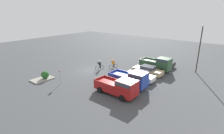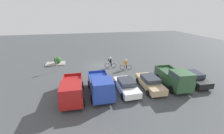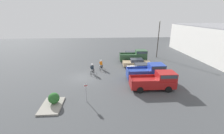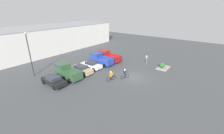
# 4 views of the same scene
# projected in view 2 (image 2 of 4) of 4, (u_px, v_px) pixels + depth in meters

# --- Properties ---
(ground_plane) EXTENTS (80.00, 80.00, 0.00)m
(ground_plane) POSITION_uv_depth(u_px,v_px,m) (101.00, 66.00, 23.99)
(ground_plane) COLOR #424447
(sedan_0) EXTENTS (2.06, 4.45, 1.43)m
(sedan_0) POSITION_uv_depth(u_px,v_px,m) (193.00, 78.00, 17.90)
(sedan_0) COLOR black
(sedan_0) RESTS_ON ground_plane
(pickup_truck_0) EXTENTS (2.36, 5.15, 2.32)m
(pickup_truck_0) POSITION_uv_depth(u_px,v_px,m) (175.00, 78.00, 16.75)
(pickup_truck_0) COLOR #2D5133
(pickup_truck_0) RESTS_ON ground_plane
(sedan_1) EXTENTS (1.94, 4.75, 1.43)m
(sedan_1) POSITION_uv_depth(u_px,v_px,m) (150.00, 82.00, 16.68)
(sedan_1) COLOR tan
(sedan_1) RESTS_ON ground_plane
(sedan_2) EXTENTS (2.01, 4.38, 1.42)m
(sedan_2) POSITION_uv_depth(u_px,v_px,m) (126.00, 86.00, 15.97)
(sedan_2) COLOR white
(sedan_2) RESTS_ON ground_plane
(pickup_truck_1) EXTENTS (2.31, 5.12, 2.27)m
(pickup_truck_1) POSITION_uv_depth(u_px,v_px,m) (101.00, 86.00, 15.03)
(pickup_truck_1) COLOR #233D9E
(pickup_truck_1) RESTS_ON ground_plane
(pickup_truck_2) EXTENTS (2.27, 5.42, 2.17)m
(pickup_truck_2) POSITION_uv_depth(u_px,v_px,m) (72.00, 90.00, 14.33)
(pickup_truck_2) COLOR maroon
(pickup_truck_2) RESTS_ON ground_plane
(cyclist_0) EXTENTS (1.72, 0.61, 1.71)m
(cyclist_0) POSITION_uv_depth(u_px,v_px,m) (111.00, 62.00, 22.93)
(cyclist_0) COLOR black
(cyclist_0) RESTS_ON ground_plane
(cyclist_1) EXTENTS (1.71, 0.60, 1.68)m
(cyclist_1) POSITION_uv_depth(u_px,v_px,m) (126.00, 64.00, 22.11)
(cyclist_1) COLOR black
(cyclist_1) RESTS_ON ground_plane
(fire_lane_sign) EXTENTS (0.07, 0.30, 2.17)m
(fire_lane_sign) POSITION_uv_depth(u_px,v_px,m) (56.00, 63.00, 21.33)
(fire_lane_sign) COLOR #9E9EA3
(fire_lane_sign) RESTS_ON ground_plane
(curb_island) EXTENTS (3.02, 1.99, 0.15)m
(curb_island) POSITION_uv_depth(u_px,v_px,m) (56.00, 64.00, 24.74)
(curb_island) COLOR gray
(curb_island) RESTS_ON ground_plane
(shrub) EXTENTS (1.12, 1.12, 1.12)m
(shrub) POSITION_uv_depth(u_px,v_px,m) (57.00, 60.00, 24.44)
(shrub) COLOR #286028
(shrub) RESTS_ON curb_island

